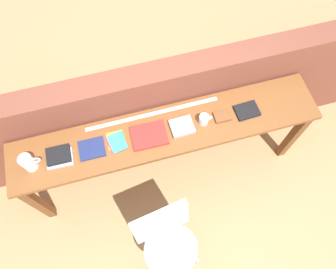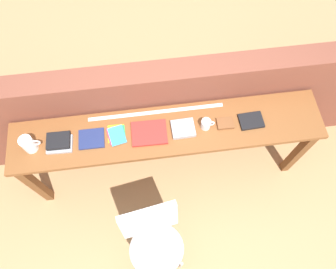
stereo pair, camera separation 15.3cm
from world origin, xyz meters
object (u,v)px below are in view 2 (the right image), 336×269
book_stack_leftmost (59,142)px  pamphlet_pile_colourful (117,134)px  chair_white_moulded (154,239)px  pitcher_white (29,144)px  book_open_centre (149,133)px  magazine_cycling (92,139)px  mug (206,124)px  leather_journal_brown (225,123)px  book_repair_rightmost (251,121)px

book_stack_leftmost → pamphlet_pile_colourful: (0.44, 0.02, -0.02)m
chair_white_moulded → pitcher_white: size_ratio=4.85×
book_open_centre → magazine_cycling: bearing=-179.8°
book_open_centre → mug: size_ratio=2.52×
pitcher_white → book_stack_leftmost: 0.22m
book_stack_leftmost → book_open_centre: (0.70, -0.00, -0.02)m
book_stack_leftmost → leather_journal_brown: (1.30, 0.01, -0.02)m
magazine_cycling → pamphlet_pile_colourful: 0.20m
book_open_centre → book_repair_rightmost: size_ratio=1.47×
book_stack_leftmost → book_repair_rightmost: 1.51m
book_stack_leftmost → mug: size_ratio=1.83×
book_open_centre → chair_white_moulded: bearing=-93.1°
book_stack_leftmost → mug: bearing=0.2°
book_stack_leftmost → pitcher_white: bearing=-177.7°
magazine_cycling → book_repair_rightmost: (1.27, -0.01, 0.00)m
chair_white_moulded → book_repair_rightmost: book_repair_rightmost is taller
pamphlet_pile_colourful → leather_journal_brown: size_ratio=1.46×
leather_journal_brown → book_open_centre: bearing=-178.1°
book_stack_leftmost → book_repair_rightmost: size_ratio=1.07×
chair_white_moulded → leather_journal_brown: 1.07m
book_stack_leftmost → mug: 1.15m
leather_journal_brown → mug: bearing=-177.4°
pitcher_white → leather_journal_brown: bearing=0.6°
mug → book_stack_leftmost: bearing=-179.8°
pamphlet_pile_colourful → book_open_centre: size_ratio=0.68×
chair_white_moulded → book_repair_rightmost: bearing=40.7°
pamphlet_pile_colourful → mug: bearing=-1.5°
mug → book_repair_rightmost: bearing=-0.1°
pitcher_white → book_repair_rightmost: bearing=0.4°
chair_white_moulded → book_stack_leftmost: size_ratio=4.42×
magazine_cycling → mug: mug is taller
magazine_cycling → book_repair_rightmost: bearing=0.4°
book_stack_leftmost → book_open_centre: bearing=-0.0°
leather_journal_brown → chair_white_moulded: bearing=-130.1°
mug → book_repair_rightmost: mug is taller
leather_journal_brown → book_repair_rightmost: size_ratio=0.69×
pamphlet_pile_colourful → mug: (0.71, -0.02, 0.04)m
chair_white_moulded → mug: size_ratio=8.10×
magazine_cycling → pamphlet_pile_colourful: (0.19, 0.01, -0.00)m
magazine_cycling → pamphlet_pile_colourful: magazine_cycling is taller
chair_white_moulded → leather_journal_brown: leather_journal_brown is taller
book_stack_leftmost → pamphlet_pile_colourful: size_ratio=1.06×
pitcher_white → mug: bearing=0.5°
chair_white_moulded → book_stack_leftmost: book_stack_leftmost is taller
book_repair_rightmost → chair_white_moulded: bearing=-141.4°
mug → leather_journal_brown: size_ratio=0.85×
magazine_cycling → book_open_centre: (0.45, -0.01, 0.00)m
chair_white_moulded → book_repair_rightmost: size_ratio=4.74×
book_open_centre → leather_journal_brown: size_ratio=2.13×
book_open_centre → book_repair_rightmost: same height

